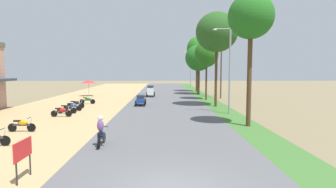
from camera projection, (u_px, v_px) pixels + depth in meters
parked_motorbike_second at (22, 124)px, 18.14m from camera, size 1.80×0.54×0.94m
parked_motorbike_third at (62, 111)px, 23.86m from camera, size 1.80×0.54×0.94m
parked_motorbike_fourth at (67, 108)px, 25.63m from camera, size 1.80×0.54×0.94m
parked_motorbike_fifth at (73, 106)px, 27.21m from camera, size 1.80×0.54×0.94m
parked_motorbike_sixth at (76, 104)px, 29.07m from camera, size 1.80×0.54×0.94m
parked_motorbike_seventh at (88, 100)px, 32.70m from camera, size 1.80×0.54×0.94m
street_signboard at (23, 152)px, 10.20m from camera, size 0.06×1.30×1.50m
vendor_umbrella at (89, 81)px, 42.12m from camera, size 2.20×2.20×2.52m
median_tree_nearest at (251, 18)px, 19.34m from camera, size 3.18×3.18×9.33m
median_tree_second at (217, 32)px, 29.81m from camera, size 4.49×4.49×10.19m
median_tree_third at (207, 54)px, 36.87m from camera, size 3.16×3.16×7.93m
median_tree_fourth at (199, 58)px, 44.48m from camera, size 4.31×4.31×8.00m
median_tree_fifth at (197, 49)px, 49.90m from camera, size 3.64×3.64×9.88m
streetlamp_near at (230, 64)px, 25.24m from camera, size 3.16×0.20×7.84m
streetlamp_mid at (191, 66)px, 61.35m from camera, size 3.16×0.20×8.17m
utility_pole_near at (217, 67)px, 41.75m from camera, size 1.80×0.20×8.51m
utility_pole_far at (221, 64)px, 39.15m from camera, size 1.80×0.20×9.25m
car_sedan_blue at (141, 100)px, 31.22m from camera, size 1.10×2.26×1.19m
car_van_white at (151, 90)px, 41.31m from camera, size 1.19×2.41×1.67m
motorbike_ahead_second at (101, 132)px, 14.70m from camera, size 0.54×1.80×1.66m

